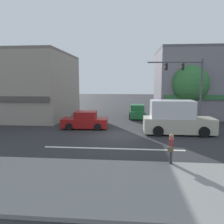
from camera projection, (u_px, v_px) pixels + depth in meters
The scene contains 12 objects.
ground_plane at pixel (117, 135), 17.37m from camera, with size 120.00×120.00×0.00m, color #2B2B2D.
lane_marking_stripe at pixel (113, 149), 13.91m from camera, with size 9.00×0.24×0.01m, color silver.
sidewalk_curb at pixel (103, 183), 8.97m from camera, with size 40.00×5.00×0.16m, color gray.
building_left_block at pixel (19, 86), 26.30m from camera, with size 12.23×10.91×7.58m.
building_right_corner at pixel (208, 83), 26.96m from camera, with size 12.51×8.24×8.17m.
street_tree at pixel (190, 84), 23.40m from camera, with size 3.94×3.94×6.01m.
utility_pole_near_left at pixel (44, 86), 22.69m from camera, with size 1.40×0.22×7.28m.
traffic_light_mast at pixel (190, 82), 19.43m from camera, with size 4.89×0.29×6.20m.
sedan_waiting_far at pixel (85, 121), 19.87m from camera, with size 4.18×2.03×1.58m.
box_truck_crossing_rightbound at pixel (176, 119), 17.73m from camera, with size 5.61×2.27×2.75m.
sedan_crossing_center at pixel (137, 112), 25.84m from camera, with size 1.91×4.12×1.58m.
pedestrian_foreground_with_bag at pixel (171, 148), 10.86m from camera, with size 0.38×0.67×1.67m.
Camera 1 is at (1.12, -16.92, 4.22)m, focal length 35.00 mm.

